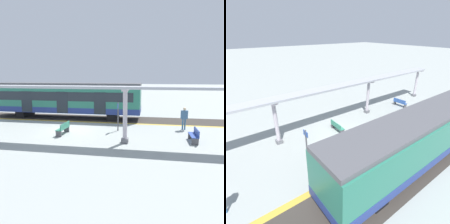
# 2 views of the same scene
# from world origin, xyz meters

# --- Properties ---
(ground_plane) EXTENTS (176.00, 176.00, 0.00)m
(ground_plane) POSITION_xyz_m (0.00, 0.00, 0.00)
(ground_plane) COLOR #9AA19C
(tactile_edge_strip) EXTENTS (0.39, 34.41, 0.01)m
(tactile_edge_strip) POSITION_xyz_m (-2.91, 0.00, 0.00)
(tactile_edge_strip) COLOR gold
(tactile_edge_strip) RESTS_ON ground
(trackbed) EXTENTS (3.20, 46.41, 0.01)m
(trackbed) POSITION_xyz_m (-4.70, 0.00, 0.00)
(trackbed) COLOR #38332D
(trackbed) RESTS_ON ground
(train_near_carriage) EXTENTS (2.65, 14.60, 3.48)m
(train_near_carriage) POSITION_xyz_m (-4.69, -2.06, 1.83)
(train_near_carriage) COLOR #28745D
(train_near_carriage) RESTS_ON ground
(canopy_pillar_third) EXTENTS (1.10, 0.44, 3.41)m
(canopy_pillar_third) POSITION_xyz_m (2.65, 4.61, 1.73)
(canopy_pillar_third) COLOR slate
(canopy_pillar_third) RESTS_ON ground
(canopy_beam) EXTENTS (1.20, 27.34, 0.16)m
(canopy_beam) POSITION_xyz_m (2.65, -0.03, 3.49)
(canopy_beam) COLOR #A8AAB2
(canopy_beam) RESTS_ON canopy_pillar_nearest
(bench_mid_platform) EXTENTS (1.50, 0.45, 0.86)m
(bench_mid_platform) POSITION_xyz_m (1.66, 9.00, 0.44)
(bench_mid_platform) COLOR #304B9F
(bench_mid_platform) RESTS_ON ground
(bench_far_end) EXTENTS (1.52, 0.51, 0.86)m
(bench_far_end) POSITION_xyz_m (1.45, 0.01, 0.44)
(bench_far_end) COLOR #328367
(bench_far_end) RESTS_ON ground
(platform_info_sign) EXTENTS (0.56, 0.10, 2.20)m
(platform_info_sign) POSITION_xyz_m (-0.29, 3.73, 1.33)
(platform_info_sign) COLOR #4C4C51
(platform_info_sign) RESTS_ON ground
(passenger_waiting_near_edge) EXTENTS (0.27, 0.53, 1.77)m
(passenger_waiting_near_edge) POSITION_xyz_m (-1.50, 8.77, 1.10)
(passenger_waiting_near_edge) COLOR #2E5A83
(passenger_waiting_near_edge) RESTS_ON ground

